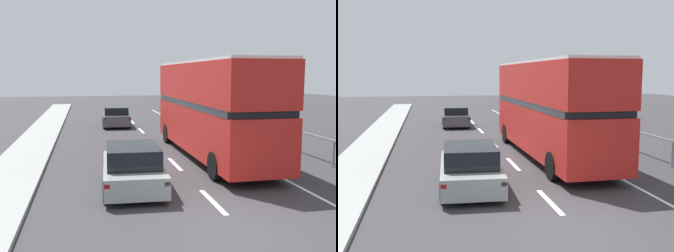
# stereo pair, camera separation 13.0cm
# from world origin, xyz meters

# --- Properties ---
(ground_plane) EXTENTS (75.99, 120.00, 0.10)m
(ground_plane) POSITION_xyz_m (0.00, 0.00, -0.05)
(ground_plane) COLOR #323033
(lane_paint_markings) EXTENTS (3.38, 46.00, 0.01)m
(lane_paint_markings) POSITION_xyz_m (2.02, 8.24, 0.00)
(lane_paint_markings) COLOR silver
(lane_paint_markings) RESTS_ON ground
(bridge_side_railing) EXTENTS (0.10, 42.00, 1.08)m
(bridge_side_railing) POSITION_xyz_m (6.01, 9.00, 0.88)
(bridge_side_railing) COLOR gray
(bridge_side_railing) RESTS_ON ground
(double_decker_bus_red) EXTENTS (2.57, 10.86, 4.21)m
(double_decker_bus_red) POSITION_xyz_m (1.88, 8.10, 2.26)
(double_decker_bus_red) COLOR red
(double_decker_bus_red) RESTS_ON ground
(hatchback_car_near) EXTENTS (2.06, 4.38, 1.42)m
(hatchback_car_near) POSITION_xyz_m (-2.09, 3.90, 0.68)
(hatchback_car_near) COLOR gray
(hatchback_car_near) RESTS_ON ground
(sedan_car_ahead) EXTENTS (1.94, 4.12, 1.39)m
(sedan_car_ahead) POSITION_xyz_m (-1.42, 19.55, 0.67)
(sedan_car_ahead) COLOR #4C4C4E
(sedan_car_ahead) RESTS_ON ground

